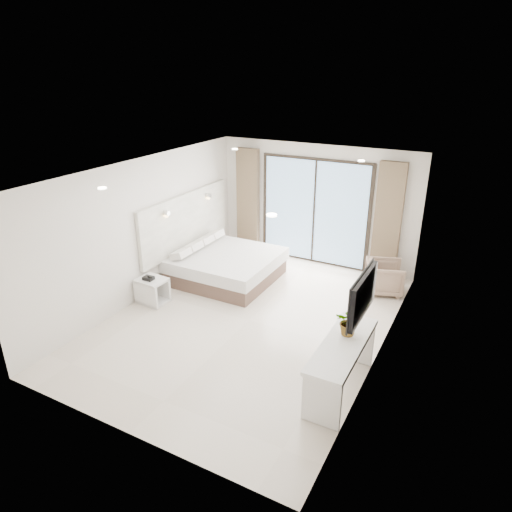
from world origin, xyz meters
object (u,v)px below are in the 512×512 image
object	(u,v)px
bed	(226,266)
nightstand	(153,291)
console_desk	(342,356)
armchair	(384,276)

from	to	relation	value
bed	nightstand	distance (m)	1.71
console_desk	armchair	distance (m)	3.34
armchair	console_desk	bearing A→B (deg)	164.02
nightstand	armchair	xyz separation A→B (m)	(3.82, 2.53, 0.11)
bed	console_desk	xyz separation A→B (m)	(3.33, -2.36, 0.27)
console_desk	armchair	xyz separation A→B (m)	(-0.19, 3.32, -0.21)
nightstand	bed	bearing A→B (deg)	69.83
bed	armchair	bearing A→B (deg)	17.03
console_desk	nightstand	bearing A→B (deg)	168.74
bed	nightstand	xyz separation A→B (m)	(-0.68, -1.57, -0.05)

